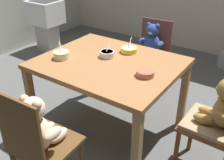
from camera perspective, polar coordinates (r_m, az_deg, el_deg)
ground_plane at (r=2.70m, az=-0.61°, el=-10.81°), size 5.20×5.20×0.04m
dining_table at (r=2.33m, az=-0.70°, el=2.20°), size 1.20×0.98×0.74m
teddy_chair_far_center at (r=3.07m, az=8.31°, el=6.62°), size 0.43×0.44×0.87m
teddy_chair_near_right at (r=2.05m, az=22.41°, el=-7.15°), size 0.42×0.40×0.88m
teddy_chair_near_front at (r=1.81m, az=-15.70°, el=-11.06°), size 0.42×0.40×0.92m
porridge_bowl_terracotta_near_right at (r=2.06m, az=7.22°, el=1.49°), size 0.14×0.14×0.05m
porridge_bowl_yellow_far_center at (r=2.48m, az=3.68°, el=6.56°), size 0.15×0.16×0.12m
porridge_bowl_white_center at (r=2.37m, az=-1.08°, el=5.67°), size 0.13×0.14×0.12m
porridge_bowl_cream_near_left at (r=2.38m, az=-10.90°, el=5.39°), size 0.14×0.14×0.13m
sink_basin at (r=4.48m, az=-14.17°, el=12.77°), size 0.50×0.42×0.81m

